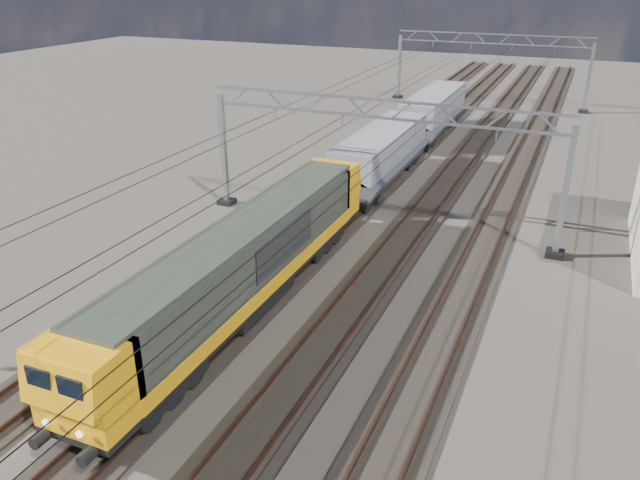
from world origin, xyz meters
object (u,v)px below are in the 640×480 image
at_px(catenary_gantry_mid, 377,160).
at_px(hopper_wagon_lead, 381,153).
at_px(hopper_wagon_mid, 434,110).
at_px(locomotive, 245,261).
at_px(catenary_gantry_far, 490,66).

relative_size(catenary_gantry_mid, hopper_wagon_lead, 1.53).
height_order(catenary_gantry_mid, hopper_wagon_mid, catenary_gantry_mid).
bearing_deg(locomotive, hopper_wagon_mid, 90.00).
distance_m(catenary_gantry_mid, locomotive, 11.05).
height_order(catenary_gantry_mid, catenary_gantry_far, same).
xyz_separation_m(catenary_gantry_far, locomotive, (-2.00, -46.75, -1.58)).
distance_m(locomotive, hopper_wagon_lead, 17.70).
xyz_separation_m(catenary_gantry_mid, hopper_wagon_lead, (-2.00, 6.95, -1.67)).
bearing_deg(hopper_wagon_lead, catenary_gantry_mid, -73.94).
bearing_deg(catenary_gantry_far, locomotive, -92.45).
distance_m(hopper_wagon_lead, hopper_wagon_mid, 14.20).
bearing_deg(catenary_gantry_far, catenary_gantry_mid, -90.00).
bearing_deg(locomotive, catenary_gantry_mid, 79.46).
distance_m(catenary_gantry_far, hopper_wagon_mid, 15.08).
relative_size(locomotive, hopper_wagon_lead, 1.62).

